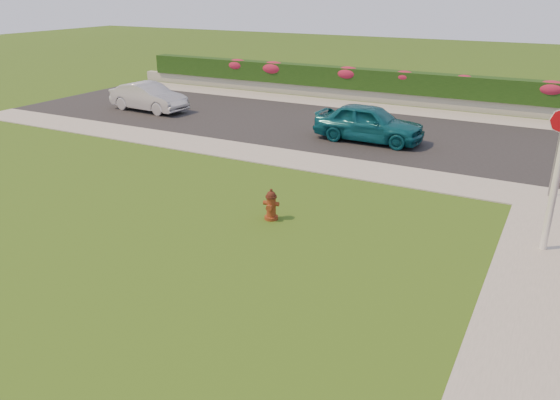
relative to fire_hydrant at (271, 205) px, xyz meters
The scene contains 16 objects.
ground 3.95m from the fire_hydrant, 95.88° to the right, with size 120.00×120.00×0.00m, color black.
street_far 11.45m from the fire_hydrant, 118.16° to the left, with size 26.00×8.00×0.04m, color black.
sidewalk_far 8.19m from the fire_hydrant, 141.50° to the left, with size 24.00×2.00×0.04m, color gray.
curb_corner 8.34m from the fire_hydrant, 37.66° to the left, with size 2.00×2.00×0.04m, color gray.
sidewalk_beyond 15.16m from the fire_hydrant, 95.31° to the left, with size 34.00×2.00×0.04m, color gray.
retaining_wall 16.65m from the fire_hydrant, 94.83° to the left, with size 34.00×0.40×0.60m, color gray.
hedge 16.77m from the fire_hydrant, 94.80° to the left, with size 32.00×0.90×1.10m, color black.
fire_hydrant is the anchor object (origin of this frame).
sedan_teal 8.68m from the fire_hydrant, 92.23° to the left, with size 1.75×4.34×1.48m, color #0B4C5A.
sedan_silver 14.93m from the fire_hydrant, 142.88° to the left, with size 1.44×4.13×1.36m, color #B3B4BB.
flower_clump_a 20.18m from the fire_hydrant, 124.60° to the left, with size 1.39×0.89×0.69m, color #A61C31.
flower_clump_b 18.89m from the fire_hydrant, 118.42° to the left, with size 1.54×0.99×0.77m, color #A61C31.
flower_clump_c 17.19m from the fire_hydrant, 104.72° to the left, with size 1.46×0.94×0.73m, color #A61C31.
flower_clump_d 16.67m from the fire_hydrant, 94.32° to the left, with size 1.19×0.77×0.60m, color #A61C31.
flower_clump_e 16.72m from the fire_hydrant, 83.95° to the left, with size 1.06×0.68×0.53m, color #A61C31.
flower_clump_f 17.57m from the fire_hydrant, 71.03° to the left, with size 1.46×0.94×0.73m, color #A61C31.
Camera 1 is at (6.92, -7.84, 5.82)m, focal length 35.00 mm.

